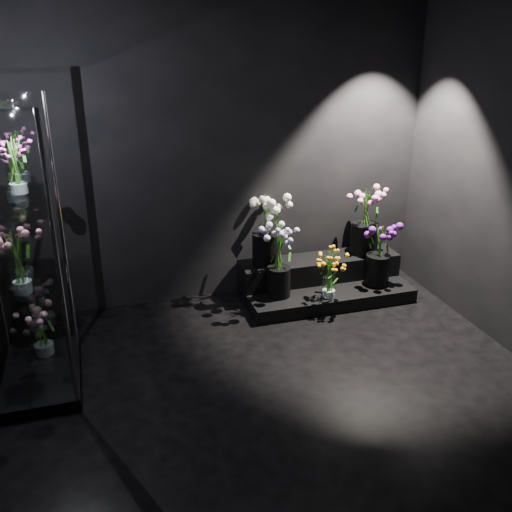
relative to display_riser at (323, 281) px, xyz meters
name	(u,v)px	position (x,y,z in m)	size (l,w,h in m)	color
floor	(293,412)	(-0.93, -1.68, -0.15)	(4.00, 4.00, 0.00)	black
wall_back	(221,155)	(-0.93, 0.32, 1.25)	(4.00, 4.00, 0.00)	black
display_riser	(323,281)	(0.00, 0.00, 0.00)	(1.62, 0.72, 0.36)	black
display_case	(21,254)	(-2.63, -0.78, 0.89)	(0.57, 0.95, 2.08)	black
bouquet_orange_bells	(330,274)	(-0.08, -0.32, 0.23)	(0.28, 0.28, 0.46)	white
bouquet_lilac	(279,256)	(-0.52, -0.16, 0.39)	(0.39, 0.39, 0.70)	black
bouquet_purple	(379,251)	(0.49, -0.20, 0.34)	(0.42, 0.42, 0.61)	black
bouquet_cream_roses	(267,225)	(-0.55, 0.11, 0.60)	(0.54, 0.54, 0.68)	black
bouquet_pink_roses	(366,217)	(0.48, 0.10, 0.59)	(0.40, 0.40, 0.68)	black
bouquet_case_pink	(18,261)	(-2.63, -0.92, 0.90)	(0.32, 0.32, 0.45)	white
bouquet_case_magenta	(15,166)	(-2.59, -0.60, 1.47)	(0.26, 0.26, 0.38)	white
bouquet_case_base_pink	(41,326)	(-2.60, -0.54, 0.20)	(0.38, 0.38, 0.48)	white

